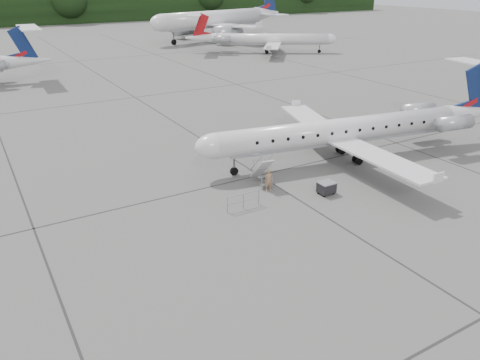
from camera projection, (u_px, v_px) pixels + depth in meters
ground at (359, 193)px, 30.68m from camera, size 320.00×320.00×0.00m
treeline at (34, 10)px, 131.65m from camera, size 260.00×4.00×8.00m
main_regional_jet at (342, 119)px, 34.86m from camera, size 28.30×22.49×6.54m
airstair at (262, 170)px, 31.63m from camera, size 1.22×2.31×2.05m
passenger at (269, 180)px, 30.67m from camera, size 0.63×0.50×1.50m
safety_railing at (243, 201)px, 28.38m from camera, size 2.20×0.11×1.00m
baggage_cart at (326, 188)px, 30.33m from camera, size 1.04×0.84×0.90m
bg_narrowbody at (213, 11)px, 100.16m from camera, size 39.13×32.09×12.30m
bg_regional_right at (272, 34)px, 84.62m from camera, size 31.93×29.55×6.82m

